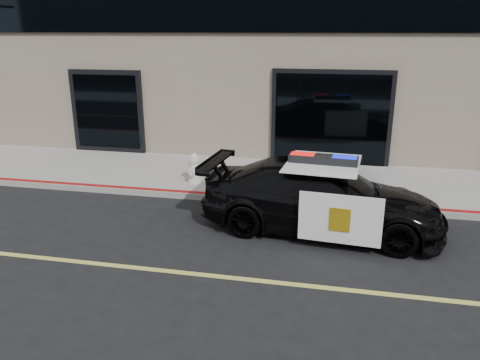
# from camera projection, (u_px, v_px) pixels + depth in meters

# --- Properties ---
(ground) EXTENTS (120.00, 120.00, 0.00)m
(ground) POSITION_uv_depth(u_px,v_px,m) (380.00, 294.00, 7.32)
(ground) COLOR black
(ground) RESTS_ON ground
(sidewalk_n) EXTENTS (60.00, 3.50, 0.15)m
(sidewalk_n) POSITION_uv_depth(u_px,v_px,m) (365.00, 185.00, 12.18)
(sidewalk_n) COLOR gray
(sidewalk_n) RESTS_ON ground
(police_car) EXTENTS (2.82, 5.19, 1.59)m
(police_car) POSITION_uv_depth(u_px,v_px,m) (321.00, 197.00, 9.46)
(police_car) COLOR black
(police_car) RESTS_ON ground
(fire_hydrant) EXTENTS (0.35, 0.49, 0.78)m
(fire_hydrant) POSITION_uv_depth(u_px,v_px,m) (194.00, 169.00, 12.07)
(fire_hydrant) COLOR silver
(fire_hydrant) RESTS_ON sidewalk_n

